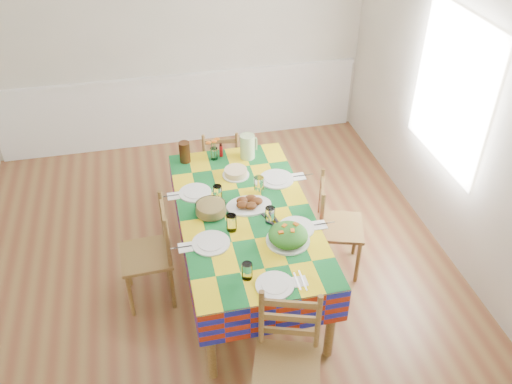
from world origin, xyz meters
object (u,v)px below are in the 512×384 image
meat_platter (249,204)px  chair_near (287,362)px  dining_table (246,220)px  chair_left (151,254)px  green_pitcher (247,146)px  chair_right (335,227)px  tea_pitcher (185,152)px  chair_far (221,165)px

meat_platter → chair_near: bearing=-91.1°
dining_table → chair_left: (-0.82, 0.00, -0.22)m
green_pitcher → chair_left: green_pitcher is taller
chair_near → meat_platter: bearing=107.3°
green_pitcher → chair_right: 1.12m
dining_table → chair_right: (0.82, 0.01, -0.23)m
chair_left → meat_platter: bearing=93.0°
tea_pitcher → chair_left: 1.06m
green_pitcher → chair_far: (-0.19, 0.47, -0.48)m
chair_left → chair_right: size_ratio=1.02×
dining_table → chair_left: chair_left is taller
tea_pitcher → dining_table: bearing=-65.7°
dining_table → chair_far: 1.33m
dining_table → chair_left: bearing=179.9°
meat_platter → chair_right: 0.86m
chair_near → chair_far: chair_near is taller
dining_table → chair_right: size_ratio=2.11×
chair_left → green_pitcher: bearing=127.8°
green_pitcher → tea_pitcher: (-0.59, 0.06, -0.02)m
tea_pitcher → chair_right: size_ratio=0.21×
chair_near → chair_far: 2.59m
chair_far → chair_left: chair_left is taller
dining_table → green_pitcher: green_pitcher is taller
tea_pitcher → chair_right: bearing=-35.6°
chair_far → chair_right: 1.53m
meat_platter → green_pitcher: (0.15, 0.76, 0.09)m
meat_platter → dining_table: bearing=-119.9°
chair_right → chair_far: bearing=50.6°
dining_table → chair_far: bearing=90.2°
meat_platter → chair_right: bearing=-4.2°
green_pitcher → chair_left: 1.37m
chair_right → green_pitcher: bearing=55.6°
chair_near → chair_right: chair_near is taller
chair_left → chair_near: bearing=31.2°
green_pitcher → chair_far: bearing=112.5°
green_pitcher → chair_right: bearing=-52.2°
meat_platter → tea_pitcher: 0.93m
green_pitcher → meat_platter: bearing=-101.1°
tea_pitcher → chair_right: tea_pitcher is taller
chair_far → meat_platter: bearing=98.3°
dining_table → tea_pitcher: size_ratio=9.95×
meat_platter → green_pitcher: size_ratio=1.61×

